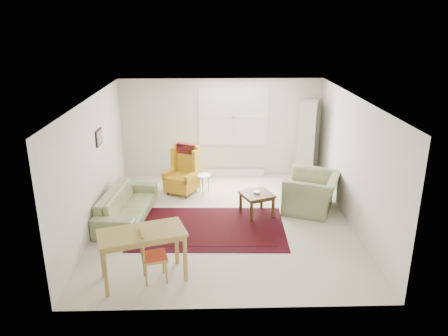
{
  "coord_description": "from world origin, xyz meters",
  "views": [
    {
      "loc": [
        -0.23,
        -7.94,
        3.91
      ],
      "look_at": [
        0.0,
        0.3,
        1.05
      ],
      "focal_mm": 35.0,
      "sensor_mm": 36.0,
      "label": 1
    }
  ],
  "objects_px": {
    "armchair": "(312,189)",
    "coffee_table": "(257,204)",
    "sofa": "(126,200)",
    "wingback_chair": "(181,170)",
    "desk_chair": "(154,256)",
    "stool": "(204,184)",
    "cabinet": "(307,142)",
    "desk": "(143,255)"
  },
  "relations": [
    {
      "from": "armchair",
      "to": "stool",
      "type": "distance_m",
      "value": 2.52
    },
    {
      "from": "armchair",
      "to": "cabinet",
      "type": "height_order",
      "value": "cabinet"
    },
    {
      "from": "stool",
      "to": "armchair",
      "type": "bearing_deg",
      "value": -23.28
    },
    {
      "from": "stool",
      "to": "desk",
      "type": "xyz_separation_m",
      "value": [
        -0.88,
        -3.53,
        0.19
      ]
    },
    {
      "from": "coffee_table",
      "to": "cabinet",
      "type": "xyz_separation_m",
      "value": [
        1.42,
        2.02,
        0.76
      ]
    },
    {
      "from": "sofa",
      "to": "desk_chair",
      "type": "bearing_deg",
      "value": -153.43
    },
    {
      "from": "cabinet",
      "to": "desk",
      "type": "distance_m",
      "value": 5.54
    },
    {
      "from": "cabinet",
      "to": "desk_chair",
      "type": "xyz_separation_m",
      "value": [
        -3.24,
        -4.36,
        -0.57
      ]
    },
    {
      "from": "stool",
      "to": "cabinet",
      "type": "relative_size",
      "value": 0.22
    },
    {
      "from": "desk_chair",
      "to": "armchair",
      "type": "bearing_deg",
      "value": -64.43
    },
    {
      "from": "wingback_chair",
      "to": "cabinet",
      "type": "distance_m",
      "value": 3.18
    },
    {
      "from": "sofa",
      "to": "armchair",
      "type": "bearing_deg",
      "value": -78.82
    },
    {
      "from": "armchair",
      "to": "cabinet",
      "type": "relative_size",
      "value": 0.6
    },
    {
      "from": "desk",
      "to": "desk_chair",
      "type": "distance_m",
      "value": 0.18
    },
    {
      "from": "sofa",
      "to": "armchair",
      "type": "relative_size",
      "value": 1.7
    },
    {
      "from": "sofa",
      "to": "wingback_chair",
      "type": "bearing_deg",
      "value": -31.42
    },
    {
      "from": "armchair",
      "to": "coffee_table",
      "type": "height_order",
      "value": "armchair"
    },
    {
      "from": "armchair",
      "to": "wingback_chair",
      "type": "bearing_deg",
      "value": -87.54
    },
    {
      "from": "wingback_chair",
      "to": "desk",
      "type": "height_order",
      "value": "wingback_chair"
    },
    {
      "from": "coffee_table",
      "to": "cabinet",
      "type": "relative_size",
      "value": 0.3
    },
    {
      "from": "wingback_chair",
      "to": "coffee_table",
      "type": "relative_size",
      "value": 1.91
    },
    {
      "from": "coffee_table",
      "to": "cabinet",
      "type": "distance_m",
      "value": 2.58
    },
    {
      "from": "armchair",
      "to": "wingback_chair",
      "type": "relative_size",
      "value": 1.07
    },
    {
      "from": "coffee_table",
      "to": "armchair",
      "type": "bearing_deg",
      "value": 11.45
    },
    {
      "from": "wingback_chair",
      "to": "coffee_table",
      "type": "xyz_separation_m",
      "value": [
        1.63,
        -1.23,
        -0.32
      ]
    },
    {
      "from": "sofa",
      "to": "coffee_table",
      "type": "xyz_separation_m",
      "value": [
        2.66,
        0.1,
        -0.17
      ]
    },
    {
      "from": "desk",
      "to": "desk_chair",
      "type": "relative_size",
      "value": 1.51
    },
    {
      "from": "sofa",
      "to": "cabinet",
      "type": "bearing_deg",
      "value": -56.41
    },
    {
      "from": "sofa",
      "to": "wingback_chair",
      "type": "relative_size",
      "value": 1.81
    },
    {
      "from": "sofa",
      "to": "wingback_chair",
      "type": "distance_m",
      "value": 1.69
    },
    {
      "from": "wingback_chair",
      "to": "desk",
      "type": "relative_size",
      "value": 0.87
    },
    {
      "from": "stool",
      "to": "desk_chair",
      "type": "bearing_deg",
      "value": -101.14
    },
    {
      "from": "stool",
      "to": "cabinet",
      "type": "xyz_separation_m",
      "value": [
        2.54,
        0.79,
        0.78
      ]
    },
    {
      "from": "desk_chair",
      "to": "wingback_chair",
      "type": "bearing_deg",
      "value": -18.02
    },
    {
      "from": "desk_chair",
      "to": "coffee_table",
      "type": "bearing_deg",
      "value": -52.93
    },
    {
      "from": "desk",
      "to": "armchair",
      "type": "bearing_deg",
      "value": 38.55
    },
    {
      "from": "wingback_chair",
      "to": "desk_chair",
      "type": "height_order",
      "value": "wingback_chair"
    },
    {
      "from": "stool",
      "to": "coffee_table",
      "type": "bearing_deg",
      "value": -47.81
    },
    {
      "from": "wingback_chair",
      "to": "stool",
      "type": "height_order",
      "value": "wingback_chair"
    },
    {
      "from": "armchair",
      "to": "stool",
      "type": "height_order",
      "value": "armchair"
    },
    {
      "from": "desk",
      "to": "desk_chair",
      "type": "bearing_deg",
      "value": -12.5
    },
    {
      "from": "sofa",
      "to": "desk_chair",
      "type": "relative_size",
      "value": 2.38
    }
  ]
}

